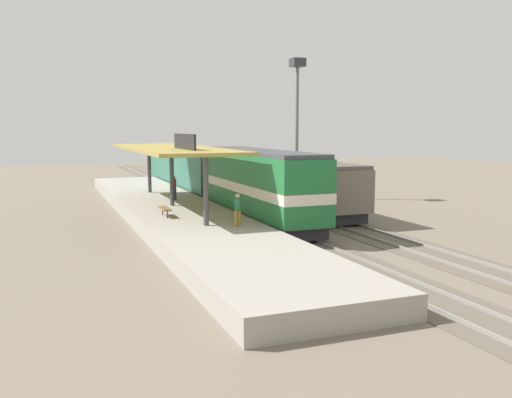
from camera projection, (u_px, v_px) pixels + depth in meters
name	position (u px, v px, depth m)	size (l,w,h in m)	color
ground_plane	(265.00, 213.00, 38.58)	(120.00, 120.00, 0.00)	#706656
track_near	(239.00, 215.00, 37.86)	(3.20, 110.00, 0.16)	#5F5649
track_far	(299.00, 211.00, 39.51)	(3.20, 110.00, 0.16)	#5F5649
platform	(172.00, 212.00, 36.15)	(6.00, 44.00, 0.90)	#9E998E
station_canopy	(172.00, 150.00, 35.55)	(5.20, 18.00, 4.70)	#47474C
platform_bench	(165.00, 209.00, 31.53)	(0.44, 1.70, 0.50)	#333338
locomotive	(258.00, 185.00, 34.15)	(2.93, 14.43, 4.44)	#28282D
passenger_carriage_single	(187.00, 168.00, 50.80)	(2.90, 20.00, 4.24)	#28282D
freight_car	(309.00, 186.00, 37.89)	(2.80, 12.00, 3.54)	#28282D
light_mast	(297.00, 99.00, 46.24)	(1.10, 1.10, 11.70)	slate
person_waiting	(174.00, 186.00, 38.91)	(0.34, 0.34, 1.71)	navy
person_walking	(238.00, 208.00, 28.22)	(0.34, 0.34, 1.71)	olive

